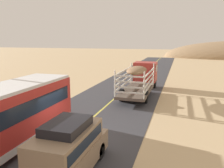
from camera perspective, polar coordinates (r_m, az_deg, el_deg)
ground_plane at (r=13.39m, az=-10.41°, el=-13.15°), size 240.00×240.00×0.00m
road_surface at (r=13.39m, az=-10.41°, el=-13.11°), size 8.00×120.00×0.02m
road_centre_line at (r=13.39m, az=-10.41°, el=-13.07°), size 0.16×117.60×0.00m
suv_near at (r=9.67m, az=-11.11°, el=-15.63°), size 1.90×4.62×2.29m
livestock_truck at (r=24.20m, az=7.67°, el=2.34°), size 2.53×9.70×3.02m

